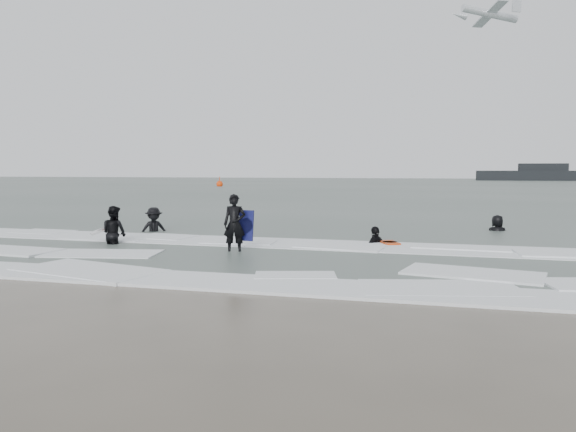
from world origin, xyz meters
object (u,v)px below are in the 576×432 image
(surfer_right_far, at_px, (497,232))
(buoy, at_px, (220,184))
(surfer_wading, at_px, (114,245))
(vessel_horizon, at_px, (543,174))
(surfer_centre, at_px, (235,253))
(surfer_breaker, at_px, (154,233))
(surfer_right_near, at_px, (376,244))

(surfer_right_far, bearing_deg, buoy, -67.70)
(surfer_wading, distance_m, vessel_horizon, 132.49)
(surfer_wading, bearing_deg, vessel_horizon, -88.06)
(surfer_wading, xyz_separation_m, surfer_right_far, (13.00, 7.99, 0.00))
(surfer_centre, bearing_deg, surfer_breaker, 125.52)
(surfer_right_near, bearing_deg, surfer_wading, -41.41)
(surfer_breaker, bearing_deg, surfer_right_near, -43.15)
(surfer_wading, relative_size, surfer_right_far, 1.02)
(surfer_centre, xyz_separation_m, vessel_horizon, (27.43, 129.19, 1.51))
(surfer_breaker, xyz_separation_m, surfer_right_near, (9.21, -1.05, 0.00))
(surfer_wading, height_order, surfer_right_far, surfer_wading)
(surfer_wading, relative_size, surfer_breaker, 1.00)
(surfer_breaker, distance_m, vessel_horizon, 129.04)
(buoy, bearing_deg, surfer_right_far, -56.91)
(surfer_centre, height_order, buoy, buoy)
(surfer_wading, bearing_deg, buoy, -54.01)
(vessel_horizon, bearing_deg, surfer_wading, -104.04)
(surfer_breaker, relative_size, surfer_right_far, 1.02)
(surfer_breaker, distance_m, surfer_right_near, 9.27)
(surfer_right_near, relative_size, vessel_horizon, 0.06)
(buoy, bearing_deg, surfer_centre, -66.54)
(surfer_breaker, bearing_deg, surfer_right_far, -19.10)
(surfer_centre, relative_size, buoy, 1.13)
(surfer_right_far, relative_size, vessel_horizon, 0.06)
(surfer_centre, xyz_separation_m, surfer_right_far, (8.29, 8.66, 0.00))
(vessel_horizon, bearing_deg, surfer_breaker, -104.69)
(surfer_breaker, bearing_deg, vessel_horizon, 38.70)
(surfer_right_far, distance_m, buoy, 66.06)
(vessel_horizon, bearing_deg, buoy, -130.26)
(surfer_centre, distance_m, vessel_horizon, 132.08)
(surfer_wading, relative_size, vessel_horizon, 0.06)
(surfer_wading, height_order, surfer_breaker, same)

